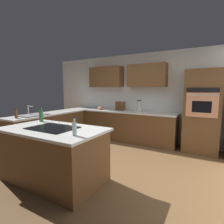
{
  "coord_description": "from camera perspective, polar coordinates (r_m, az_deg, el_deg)",
  "views": [
    {
      "loc": [
        -2.0,
        3.02,
        1.53
      ],
      "look_at": [
        0.17,
        -0.87,
        0.97
      ],
      "focal_mm": 28.06,
      "sensor_mm": 36.0,
      "label": 1
    }
  ],
  "objects": [
    {
      "name": "island_base",
      "position": [
        3.21,
        -18.43,
        -13.25
      ],
      "size": [
        1.67,
        0.94,
        0.86
      ],
      "primitive_type": "cube",
      "color": "brown",
      "rests_on": "ground"
    },
    {
      "name": "cooktop",
      "position": [
        3.08,
        -18.7,
        -4.86
      ],
      "size": [
        0.76,
        0.56,
        0.03
      ],
      "color": "black",
      "rests_on": "island_top"
    },
    {
      "name": "second_bottle",
      "position": [
        2.49,
        -12.16,
        -5.19
      ],
      "size": [
        0.06,
        0.06,
        0.26
      ],
      "color": "silver",
      "rests_on": "island_top"
    },
    {
      "name": "island_top",
      "position": [
        3.08,
        -18.76,
        -5.38
      ],
      "size": [
        1.75,
        1.02,
        0.04
      ],
      "primitive_type": "cube",
      "color": "silver",
      "rests_on": "island_base"
    },
    {
      "name": "lower_cabinets_side",
      "position": [
        5.34,
        -17.44,
        -5.01
      ],
      "size": [
        0.6,
        2.9,
        0.86
      ],
      "primitive_type": "cube",
      "color": "brown",
      "rests_on": "ground"
    },
    {
      "name": "wall_back",
      "position": [
        5.47,
        7.07,
        6.31
      ],
      "size": [
        6.0,
        0.44,
        2.6
      ],
      "color": "silver",
      "rests_on": "ground"
    },
    {
      "name": "countertop_side",
      "position": [
        5.27,
        -17.63,
        -0.21
      ],
      "size": [
        0.64,
        2.94,
        0.04
      ],
      "primitive_type": "cube",
      "color": "silver",
      "rests_on": "lower_cabinets_side"
    },
    {
      "name": "countertop_back",
      "position": [
        5.22,
        5.25,
        0.04
      ],
      "size": [
        2.84,
        0.64,
        0.04
      ],
      "primitive_type": "cube",
      "color": "silver",
      "rests_on": "lower_cabinets_back"
    },
    {
      "name": "oil_bottle",
      "position": [
        3.78,
        -22.1,
        -0.99
      ],
      "size": [
        0.08,
        0.08,
        0.31
      ],
      "color": "#336B38",
      "rests_on": "island_top"
    },
    {
      "name": "spice_rack",
      "position": [
        5.4,
        2.7,
        1.95
      ],
      "size": [
        0.3,
        0.11,
        0.27
      ],
      "color": "brown",
      "rests_on": "countertop_back"
    },
    {
      "name": "ground_plane",
      "position": [
        3.93,
        -4.16,
        -15.73
      ],
      "size": [
        14.0,
        14.0,
        0.0
      ],
      "primitive_type": "plane",
      "color": "brown"
    },
    {
      "name": "blender",
      "position": [
        5.05,
        8.78,
        1.64
      ],
      "size": [
        0.15,
        0.15,
        0.34
      ],
      "color": "beige",
      "rests_on": "countertop_back"
    },
    {
      "name": "lower_cabinets_back",
      "position": [
        5.3,
        5.19,
        -4.8
      ],
      "size": [
        2.8,
        0.6,
        0.86
      ],
      "primitive_type": "cube",
      "color": "brown",
      "rests_on": "ground"
    },
    {
      "name": "mixing_bowl",
      "position": [
        5.64,
        -3.71,
        1.31
      ],
      "size": [
        0.18,
        0.18,
        0.1
      ],
      "primitive_type": "ellipsoid",
      "color": "#CC724C",
      "rests_on": "countertop_back"
    },
    {
      "name": "wall_oven",
      "position": [
        4.76,
        27.2,
        0.11
      ],
      "size": [
        0.8,
        0.66,
        2.01
      ],
      "color": "brown",
      "rests_on": "ground"
    },
    {
      "name": "sink_unit",
      "position": [
        4.79,
        -24.24,
        -0.76
      ],
      "size": [
        0.46,
        0.7,
        0.23
      ],
      "color": "#515456",
      "rests_on": "countertop_side"
    },
    {
      "name": "dish_soap_bottle",
      "position": [
        4.47,
        -28.78,
        -0.47
      ],
      "size": [
        0.06,
        0.06,
        0.26
      ],
      "color": "brown",
      "rests_on": "countertop_side"
    }
  ]
}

